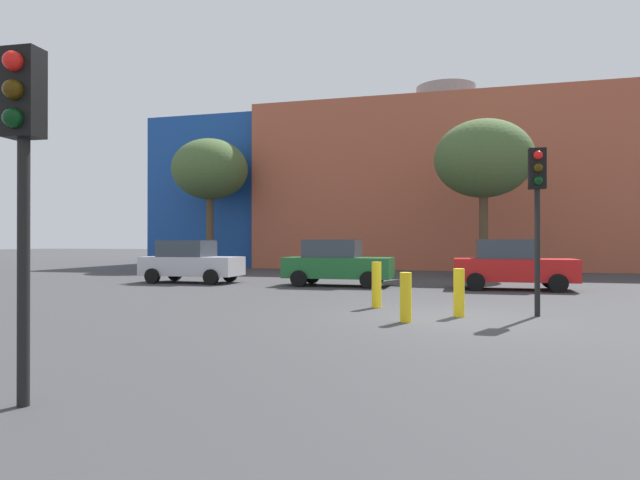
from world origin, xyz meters
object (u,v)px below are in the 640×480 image
(parked_car_1, at_px, (337,263))
(parked_car_2, at_px, (512,265))
(traffic_light_island, at_px, (537,193))
(bollard_yellow_0, at_px, (459,293))
(traffic_light_near_left, at_px, (22,142))
(bare_tree_0, at_px, (484,159))
(parked_car_0, at_px, (191,262))
(bare_tree_1, at_px, (210,170))
(bollard_yellow_2, at_px, (376,285))
(bollard_yellow_1, at_px, (406,297))

(parked_car_1, distance_m, parked_car_2, 6.23)
(traffic_light_island, height_order, bollard_yellow_0, traffic_light_island)
(parked_car_2, height_order, traffic_light_near_left, traffic_light_near_left)
(parked_car_1, bearing_deg, bare_tree_0, 50.35)
(parked_car_0, xyz_separation_m, bare_tree_1, (-4.15, 10.04, 5.14))
(parked_car_1, bearing_deg, parked_car_0, 180.00)
(traffic_light_island, xyz_separation_m, bollard_yellow_0, (-1.68, -0.49, -2.21))
(traffic_light_island, bearing_deg, bare_tree_0, -179.00)
(parked_car_1, height_order, traffic_light_near_left, traffic_light_near_left)
(parked_car_1, relative_size, traffic_light_near_left, 1.12)
(parked_car_1, xyz_separation_m, bollard_yellow_2, (2.52, -6.36, -0.29))
(parked_car_2, xyz_separation_m, bollard_yellow_1, (-2.74, -8.66, -0.35))
(parked_car_0, height_order, bollard_yellow_0, parked_car_0)
(bare_tree_0, height_order, bollard_yellow_2, bare_tree_0)
(bare_tree_1, height_order, bollard_yellow_0, bare_tree_1)
(bollard_yellow_0, bearing_deg, traffic_light_island, 16.34)
(parked_car_2, bearing_deg, parked_car_0, -180.00)
(bare_tree_1, bearing_deg, bollard_yellow_2, -52.14)
(parked_car_2, distance_m, bollard_yellow_2, 7.37)
(bare_tree_0, relative_size, bollard_yellow_0, 6.95)
(parked_car_1, relative_size, traffic_light_island, 1.08)
(parked_car_1, relative_size, bollard_yellow_2, 3.49)
(traffic_light_near_left, bearing_deg, traffic_light_island, 142.10)
(bollard_yellow_2, bearing_deg, traffic_light_near_left, -103.19)
(bollard_yellow_2, bearing_deg, parked_car_0, 143.51)
(traffic_light_near_left, xyz_separation_m, bollard_yellow_2, (2.12, 9.06, -2.07))
(bollard_yellow_2, bearing_deg, bare_tree_1, 127.86)
(parked_car_0, height_order, bollard_yellow_1, parked_car_0)
(parked_car_2, relative_size, bollard_yellow_0, 3.77)
(bare_tree_1, height_order, bollard_yellow_1, bare_tree_1)
(traffic_light_island, bearing_deg, bollard_yellow_1, -61.35)
(bollard_yellow_0, xyz_separation_m, bollard_yellow_2, (-2.02, 1.17, 0.04))
(parked_car_1, height_order, traffic_light_island, traffic_light_island)
(parked_car_1, xyz_separation_m, parked_car_2, (6.23, 0.00, -0.00))
(parked_car_2, relative_size, bollard_yellow_2, 3.48)
(parked_car_1, distance_m, bare_tree_0, 9.78)
(parked_car_0, relative_size, traffic_light_island, 1.06)
(parked_car_2, height_order, bollard_yellow_0, parked_car_2)
(traffic_light_island, bearing_deg, bollard_yellow_2, -102.46)
(parked_car_0, bearing_deg, traffic_light_near_left, -67.23)
(traffic_light_near_left, bearing_deg, parked_car_2, 156.16)
(bare_tree_1, distance_m, bollard_yellow_2, 21.47)
(parked_car_0, bearing_deg, parked_car_2, 0.00)
(bollard_yellow_0, bearing_deg, parked_car_0, 144.65)
(bollard_yellow_1, bearing_deg, traffic_light_island, 30.69)
(bare_tree_0, xyz_separation_m, bollard_yellow_2, (-2.97, -12.98, -4.94))
(traffic_light_near_left, height_order, bare_tree_1, bare_tree_1)
(traffic_light_island, height_order, bollard_yellow_1, traffic_light_island)
(parked_car_2, height_order, bare_tree_1, bare_tree_1)
(parked_car_0, height_order, parked_car_1, parked_car_1)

